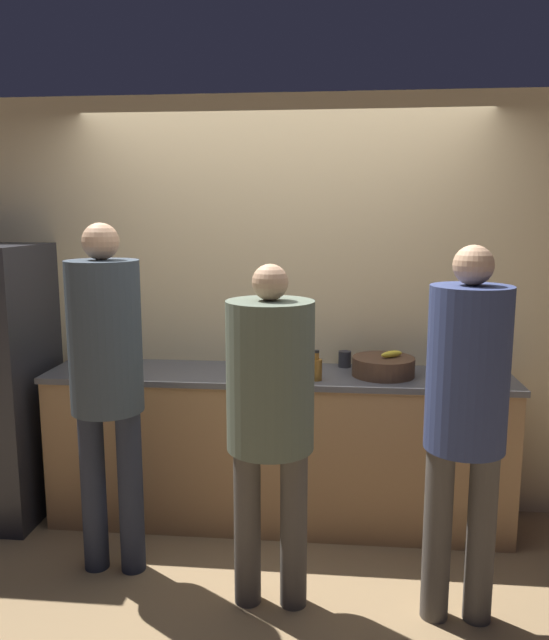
% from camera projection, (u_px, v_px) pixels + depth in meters
% --- Properties ---
extents(ground_plane, '(14.00, 14.00, 0.00)m').
position_uv_depth(ground_plane, '(272.00, 545.00, 3.59)').
color(ground_plane, '#8C704C').
extents(wall_back, '(5.20, 0.06, 2.60)m').
position_uv_depth(wall_back, '(282.00, 307.00, 3.96)').
color(wall_back, '#D6BC8C').
rests_on(wall_back, ground_plane).
extents(counter, '(2.77, 0.58, 0.95)m').
position_uv_depth(counter, '(278.00, 446.00, 3.83)').
color(counter, '#9E754C').
rests_on(counter, ground_plane).
extents(person_left, '(0.37, 0.37, 1.84)m').
position_uv_depth(person_left, '(106.00, 366.00, 3.17)').
color(person_left, '#232838').
rests_on(person_left, ground_plane).
extents(person_center, '(0.41, 0.41, 1.66)m').
position_uv_depth(person_center, '(270.00, 401.00, 2.89)').
color(person_center, '#4C4742').
rests_on(person_center, ground_plane).
extents(person_right, '(0.36, 0.36, 1.75)m').
position_uv_depth(person_right, '(466.00, 403.00, 2.77)').
color(person_right, '#4C4742').
rests_on(person_right, ground_plane).
extents(fruit_bowl, '(0.37, 0.37, 0.15)m').
position_uv_depth(fruit_bowl, '(383.00, 366.00, 3.65)').
color(fruit_bowl, '#4C3323').
rests_on(fruit_bowl, counter).
extents(utensil_crock, '(0.10, 0.10, 0.28)m').
position_uv_depth(utensil_crock, '(283.00, 358.00, 3.81)').
color(utensil_crock, '#ADA393').
rests_on(utensil_crock, counter).
extents(bottle_green, '(0.06, 0.06, 0.20)m').
position_uv_depth(bottle_green, '(96.00, 362.00, 3.66)').
color(bottle_green, '#236033').
rests_on(bottle_green, counter).
extents(bottle_red, '(0.07, 0.07, 0.26)m').
position_uv_depth(bottle_red, '(104.00, 355.00, 3.74)').
color(bottle_red, red).
rests_on(bottle_red, counter).
extents(bottle_amber, '(0.07, 0.07, 0.17)m').
position_uv_depth(bottle_amber, '(316.00, 368.00, 3.55)').
color(bottle_amber, brown).
rests_on(bottle_amber, counter).
extents(cup_black, '(0.08, 0.08, 0.10)m').
position_uv_depth(cup_black, '(345.00, 359.00, 3.86)').
color(cup_black, '#28282D').
rests_on(cup_black, counter).
extents(potted_plant, '(0.14, 0.14, 0.22)m').
position_uv_depth(potted_plant, '(92.00, 346.00, 3.94)').
color(potted_plant, '#3D3D42').
rests_on(potted_plant, counter).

